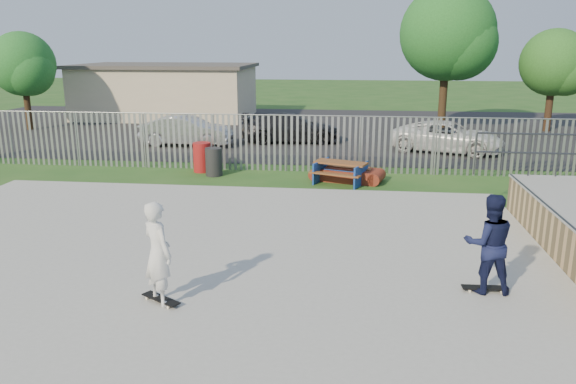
# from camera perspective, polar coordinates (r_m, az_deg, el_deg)

# --- Properties ---
(ground) EXTENTS (120.00, 120.00, 0.00)m
(ground) POSITION_cam_1_polar(r_m,az_deg,el_deg) (11.88, -10.27, -7.35)
(ground) COLOR #23501B
(ground) RESTS_ON ground
(concrete_slab) EXTENTS (15.00, 12.00, 0.15)m
(concrete_slab) POSITION_cam_1_polar(r_m,az_deg,el_deg) (11.85, -10.29, -7.01)
(concrete_slab) COLOR #A1A19B
(concrete_slab) RESTS_ON ground
(fence) EXTENTS (26.04, 16.02, 2.00)m
(fence) POSITION_cam_1_polar(r_m,az_deg,el_deg) (15.65, -2.13, 2.17)
(fence) COLOR gray
(fence) RESTS_ON ground
(picnic_table) EXTENTS (2.04, 1.85, 0.71)m
(picnic_table) POSITION_cam_1_polar(r_m,az_deg,el_deg) (18.39, 5.36, 2.01)
(picnic_table) COLOR brown
(picnic_table) RESTS_ON ground
(funbox) EXTENTS (2.20, 1.49, 0.40)m
(funbox) POSITION_cam_1_polar(r_m,az_deg,el_deg) (18.79, 6.02, 1.76)
(funbox) COLOR maroon
(funbox) RESTS_ON ground
(trash_bin_red) EXTENTS (0.63, 0.63, 1.04)m
(trash_bin_red) POSITION_cam_1_polar(r_m,az_deg,el_deg) (20.17, -8.71, 3.52)
(trash_bin_red) COLOR maroon
(trash_bin_red) RESTS_ON ground
(trash_bin_grey) EXTENTS (0.58, 0.58, 0.97)m
(trash_bin_grey) POSITION_cam_1_polar(r_m,az_deg,el_deg) (19.50, -7.54, 3.05)
(trash_bin_grey) COLOR black
(trash_bin_grey) RESTS_ON ground
(parking_lot) EXTENTS (40.00, 18.00, 0.02)m
(parking_lot) POSITION_cam_1_polar(r_m,az_deg,el_deg) (30.02, 0.15, 6.43)
(parking_lot) COLOR black
(parking_lot) RESTS_ON ground
(car_silver) EXTENTS (4.06, 1.48, 1.33)m
(car_silver) POSITION_cam_1_polar(r_m,az_deg,el_deg) (25.36, -10.26, 6.16)
(car_silver) COLOR #BBBCC0
(car_silver) RESTS_ON parking_lot
(car_dark) EXTENTS (4.72, 2.41, 1.31)m
(car_dark) POSITION_cam_1_polar(r_m,az_deg,el_deg) (25.89, 0.29, 6.55)
(car_dark) COLOR black
(car_dark) RESTS_ON parking_lot
(car_white) EXTENTS (4.97, 3.42, 1.26)m
(car_white) POSITION_cam_1_polar(r_m,az_deg,el_deg) (24.45, 15.93, 5.42)
(car_white) COLOR white
(car_white) RESTS_ON parking_lot
(building) EXTENTS (10.40, 6.40, 3.20)m
(building) POSITION_cam_1_polar(r_m,az_deg,el_deg) (35.48, -12.24, 10.01)
(building) COLOR beige
(building) RESTS_ON ground
(tree_left) EXTENTS (3.26, 3.26, 5.03)m
(tree_left) POSITION_cam_1_polar(r_m,az_deg,el_deg) (32.42, -25.36, 11.65)
(tree_left) COLOR #392716
(tree_left) RESTS_ON ground
(tree_mid) EXTENTS (4.71, 4.71, 7.27)m
(tree_mid) POSITION_cam_1_polar(r_m,az_deg,el_deg) (30.12, 15.89, 15.24)
(tree_mid) COLOR #3B2A17
(tree_mid) RESTS_ON ground
(tree_right) EXTENTS (3.35, 3.35, 5.16)m
(tree_right) POSITION_cam_1_polar(r_m,az_deg,el_deg) (31.86, 25.42, 11.77)
(tree_right) COLOR #3A2617
(tree_right) RESTS_ON ground
(skateboard_a) EXTENTS (0.81, 0.23, 0.08)m
(skateboard_a) POSITION_cam_1_polar(r_m,az_deg,el_deg) (10.79, 19.34, -9.27)
(skateboard_a) COLOR black
(skateboard_a) RESTS_ON concrete_slab
(skateboard_b) EXTENTS (0.79, 0.59, 0.08)m
(skateboard_b) POSITION_cam_1_polar(r_m,az_deg,el_deg) (10.03, -12.78, -10.67)
(skateboard_b) COLOR black
(skateboard_b) RESTS_ON concrete_slab
(skater_navy) EXTENTS (0.90, 0.72, 1.80)m
(skater_navy) POSITION_cam_1_polar(r_m,az_deg,el_deg) (10.48, 19.74, -4.96)
(skater_navy) COLOR #12173A
(skater_navy) RESTS_ON concrete_slab
(skater_white) EXTENTS (0.78, 0.76, 1.80)m
(skater_white) POSITION_cam_1_polar(r_m,az_deg,el_deg) (9.69, -13.07, -6.06)
(skater_white) COLOR silver
(skater_white) RESTS_ON concrete_slab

